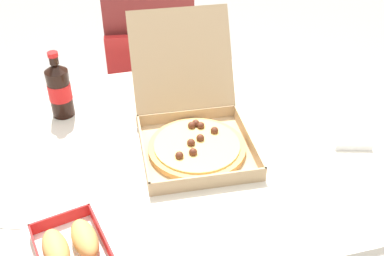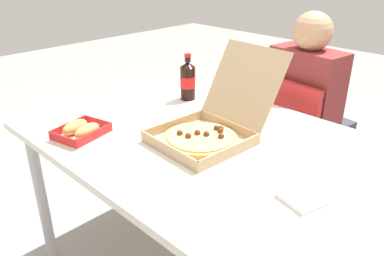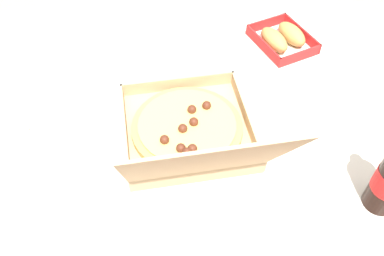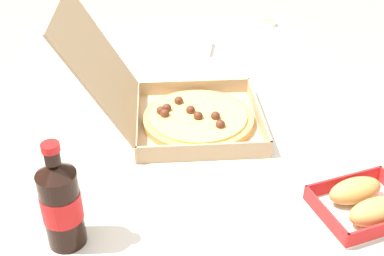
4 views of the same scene
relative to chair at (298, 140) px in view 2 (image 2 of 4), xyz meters
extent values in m
cube|color=silver|center=(0.01, -0.73, 0.25)|extent=(1.48, 0.98, 0.03)
cylinder|color=#B7B7BC|center=(-0.66, -1.15, -0.12)|extent=(0.05, 0.05, 0.71)
cylinder|color=#B7B7BC|center=(-0.66, -0.31, -0.12)|extent=(0.05, 0.05, 0.71)
cube|color=red|center=(0.01, 0.06, -0.05)|extent=(0.45, 0.45, 0.04)
cube|color=red|center=(-0.02, -0.12, 0.16)|extent=(0.36, 0.08, 0.38)
cylinder|color=#B2B2B7|center=(0.20, 0.21, -0.26)|extent=(0.03, 0.03, 0.43)
cylinder|color=#B2B2B7|center=(-0.14, 0.25, -0.26)|extent=(0.03, 0.03, 0.43)
cylinder|color=#B2B2B7|center=(0.15, -0.13, -0.26)|extent=(0.03, 0.03, 0.43)
cylinder|color=#B2B2B7|center=(-0.18, -0.08, -0.26)|extent=(0.03, 0.03, 0.43)
cylinder|color=#333847|center=(0.12, 0.20, -0.25)|extent=(0.09, 0.09, 0.45)
cylinder|color=#333847|center=(-0.06, 0.22, -0.25)|extent=(0.09, 0.09, 0.45)
cube|color=#333847|center=(0.11, 0.15, 0.02)|extent=(0.15, 0.31, 0.10)
cube|color=#333847|center=(-0.07, 0.17, 0.02)|extent=(0.15, 0.31, 0.10)
cube|color=maroon|center=(0.00, 0.00, 0.28)|extent=(0.38, 0.23, 0.42)
sphere|color=tan|center=(0.00, 0.00, 0.58)|extent=(0.19, 0.19, 0.19)
cube|color=tan|center=(0.00, -0.77, 0.27)|extent=(0.34, 0.34, 0.01)
cube|color=tan|center=(-0.01, -0.93, 0.29)|extent=(0.32, 0.02, 0.04)
cube|color=tan|center=(-0.15, -0.76, 0.29)|extent=(0.02, 0.32, 0.04)
cube|color=tan|center=(0.16, -0.78, 0.29)|extent=(0.02, 0.32, 0.04)
cube|color=tan|center=(0.01, -0.61, 0.29)|extent=(0.32, 0.02, 0.04)
cube|color=tan|center=(0.02, -0.53, 0.45)|extent=(0.33, 0.18, 0.28)
cylinder|color=tan|center=(0.00, -0.77, 0.28)|extent=(0.29, 0.29, 0.02)
cylinder|color=#EAC666|center=(0.00, -0.77, 0.29)|extent=(0.25, 0.25, 0.01)
sphere|color=#562819|center=(0.07, -0.73, 0.30)|extent=(0.02, 0.02, 0.02)
sphere|color=#562819|center=(-0.06, -0.82, 0.30)|extent=(0.02, 0.02, 0.02)
sphere|color=#562819|center=(0.03, -0.69, 0.30)|extent=(0.02, 0.02, 0.02)
sphere|color=#562819|center=(0.02, -0.68, 0.30)|extent=(0.02, 0.02, 0.02)
sphere|color=#562819|center=(-0.02, -0.77, 0.30)|extent=(0.02, 0.02, 0.02)
sphere|color=#562819|center=(0.02, -0.75, 0.30)|extent=(0.02, 0.02, 0.02)
sphere|color=#562819|center=(-0.02, -0.81, 0.30)|extent=(0.02, 0.02, 0.02)
sphere|color=#562819|center=(0.01, -0.68, 0.30)|extent=(0.02, 0.02, 0.02)
cube|color=white|center=(-0.37, -1.05, 0.27)|extent=(0.19, 0.22, 0.00)
cube|color=red|center=(-0.35, -1.14, 0.29)|extent=(0.15, 0.04, 0.03)
cube|color=red|center=(-0.39, -0.96, 0.29)|extent=(0.15, 0.04, 0.03)
cube|color=red|center=(-0.44, -1.07, 0.29)|extent=(0.05, 0.19, 0.03)
cube|color=red|center=(-0.30, -1.04, 0.29)|extent=(0.05, 0.19, 0.03)
ellipsoid|color=tan|center=(-0.40, -1.06, 0.30)|extent=(0.08, 0.13, 0.05)
ellipsoid|color=tan|center=(-0.34, -1.05, 0.30)|extent=(0.08, 0.13, 0.05)
cylinder|color=black|center=(-0.37, -0.47, 0.34)|extent=(0.07, 0.07, 0.16)
cone|color=black|center=(-0.37, -0.47, 0.44)|extent=(0.07, 0.07, 0.02)
cylinder|color=black|center=(-0.37, -0.47, 0.46)|extent=(0.03, 0.03, 0.02)
cylinder|color=red|center=(-0.37, -0.47, 0.48)|extent=(0.03, 0.03, 0.01)
cylinder|color=red|center=(-0.37, -0.47, 0.35)|extent=(0.07, 0.07, 0.06)
cube|color=white|center=(-0.56, -0.85, 0.27)|extent=(0.25, 0.21, 0.00)
cube|color=white|center=(0.47, -0.83, 0.27)|extent=(0.13, 0.13, 0.02)
camera|label=1|loc=(-0.28, -1.79, 1.11)|focal=43.07mm
camera|label=2|loc=(0.88, -1.71, 0.92)|focal=35.72mm
camera|label=3|loc=(0.15, -0.10, 1.07)|focal=38.25mm
camera|label=4|loc=(-1.06, -0.61, 0.96)|focal=46.13mm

